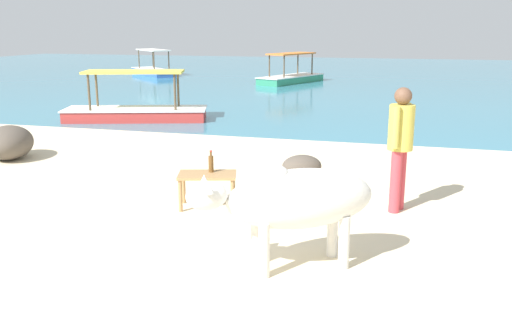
% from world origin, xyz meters
% --- Properties ---
extents(sand_beach, '(18.00, 14.00, 0.04)m').
position_xyz_m(sand_beach, '(0.00, 0.00, 0.02)').
color(sand_beach, beige).
rests_on(sand_beach, ground).
extents(water_surface, '(60.00, 36.00, 0.03)m').
position_xyz_m(water_surface, '(0.00, 22.00, 0.00)').
color(water_surface, teal).
rests_on(water_surface, ground).
extents(cow, '(1.83, 1.27, 1.07)m').
position_xyz_m(cow, '(1.46, 0.75, 0.74)').
color(cow, silver).
rests_on(cow, sand_beach).
extents(low_bench_table, '(0.85, 0.63, 0.46)m').
position_xyz_m(low_bench_table, '(-0.02, 2.28, 0.43)').
color(low_bench_table, '#A37A4C').
rests_on(low_bench_table, sand_beach).
extents(bottle, '(0.07, 0.07, 0.30)m').
position_xyz_m(bottle, '(0.00, 2.37, 0.62)').
color(bottle, brown).
rests_on(bottle, low_bench_table).
extents(person_standing, '(0.32, 0.49, 1.62)m').
position_xyz_m(person_standing, '(2.42, 2.81, 0.99)').
color(person_standing, '#CC3D47').
rests_on(person_standing, sand_beach).
extents(shore_rock_large, '(1.28, 1.36, 0.61)m').
position_xyz_m(shore_rock_large, '(-4.47, 3.92, 0.35)').
color(shore_rock_large, brown).
rests_on(shore_rock_large, sand_beach).
extents(shore_rock_medium, '(0.78, 0.70, 0.37)m').
position_xyz_m(shore_rock_medium, '(0.93, 4.06, 0.22)').
color(shore_rock_medium, brown).
rests_on(shore_rock_medium, sand_beach).
extents(boat_red, '(3.85, 2.18, 1.29)m').
position_xyz_m(boat_red, '(-4.31, 8.55, 0.29)').
color(boat_red, '#C63833').
rests_on(boat_red, water_surface).
extents(boat_blue, '(3.45, 3.37, 1.29)m').
position_xyz_m(boat_blue, '(-9.89, 21.31, 0.29)').
color(boat_blue, '#3866B7').
rests_on(boat_blue, water_surface).
extents(boat_green, '(2.51, 3.83, 1.29)m').
position_xyz_m(boat_green, '(-2.36, 19.30, 0.29)').
color(boat_green, '#338E66').
rests_on(boat_green, water_surface).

